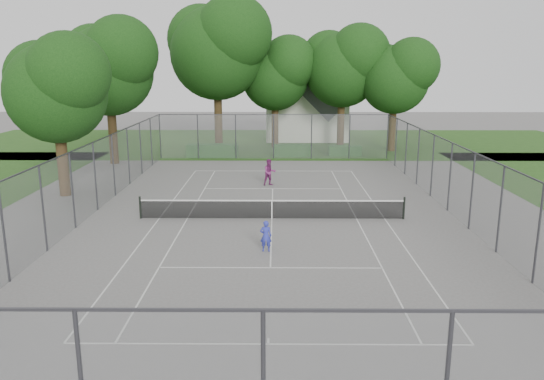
{
  "coord_description": "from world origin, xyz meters",
  "views": [
    {
      "loc": [
        0.2,
        -24.72,
        7.29
      ],
      "look_at": [
        0.0,
        1.0,
        1.2
      ],
      "focal_mm": 35.0,
      "sensor_mm": 36.0,
      "label": 1
    }
  ],
  "objects_px": {
    "girl_player": "(266,236)",
    "woman_player": "(270,172)",
    "tennis_net": "(272,209)",
    "house": "(306,99)"
  },
  "relations": [
    {
      "from": "tennis_net",
      "to": "girl_player",
      "type": "xyz_separation_m",
      "value": [
        -0.2,
        -4.6,
        0.13
      ]
    },
    {
      "from": "girl_player",
      "to": "woman_player",
      "type": "bearing_deg",
      "value": -89.6
    },
    {
      "from": "tennis_net",
      "to": "girl_player",
      "type": "bearing_deg",
      "value": -92.52
    },
    {
      "from": "woman_player",
      "to": "house",
      "type": "bearing_deg",
      "value": 61.25
    },
    {
      "from": "tennis_net",
      "to": "woman_player",
      "type": "distance_m",
      "value": 7.36
    },
    {
      "from": "tennis_net",
      "to": "girl_player",
      "type": "height_order",
      "value": "girl_player"
    },
    {
      "from": "house",
      "to": "tennis_net",
      "type": "bearing_deg",
      "value": -96.36
    },
    {
      "from": "girl_player",
      "to": "tennis_net",
      "type": "bearing_deg",
      "value": -92.11
    },
    {
      "from": "house",
      "to": "girl_player",
      "type": "bearing_deg",
      "value": -95.84
    },
    {
      "from": "girl_player",
      "to": "woman_player",
      "type": "distance_m",
      "value": 11.95
    }
  ]
}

